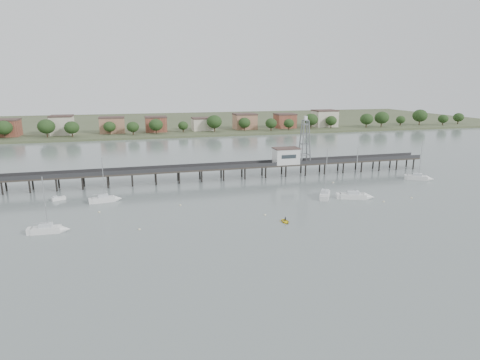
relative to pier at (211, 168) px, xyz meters
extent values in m
plane|color=slate|center=(0.00, -60.00, -3.79)|extent=(500.00, 500.00, 0.00)
cube|color=#2D2823|center=(0.00, 0.00, -0.04)|extent=(150.00, 5.00, 0.50)
cube|color=#333335|center=(0.00, -2.40, 0.76)|extent=(150.00, 0.12, 1.10)
cube|color=#333335|center=(0.00, 2.40, 0.76)|extent=(150.00, 0.12, 1.10)
cylinder|color=black|center=(0.00, -1.90, -1.99)|extent=(0.50, 0.50, 4.40)
cylinder|color=black|center=(0.00, 1.90, -1.99)|extent=(0.50, 0.50, 4.40)
cylinder|color=black|center=(73.00, -1.90, -1.99)|extent=(0.50, 0.50, 4.40)
cylinder|color=black|center=(73.00, 1.90, -1.99)|extent=(0.50, 0.50, 4.40)
cube|color=silver|center=(25.00, 0.00, 2.71)|extent=(8.00, 5.00, 5.00)
cube|color=#4C3833|center=(25.00, 0.00, 5.36)|extent=(8.40, 5.40, 0.30)
cube|color=slate|center=(31.50, 0.00, 14.36)|extent=(1.80, 1.80, 0.30)
cube|color=silver|center=(31.50, 0.00, 15.11)|extent=(0.90, 0.90, 1.20)
cube|color=white|center=(32.62, -29.96, -3.32)|extent=(7.27, 4.74, 1.65)
cone|color=white|center=(36.62, -31.37, -3.32)|extent=(3.54, 3.42, 2.64)
cube|color=silver|center=(32.62, -29.96, -2.14)|extent=(3.54, 2.99, 0.75)
cylinder|color=#A5A8AA|center=(33.07, -30.12, 3.86)|extent=(0.18, 0.18, 12.71)
cylinder|color=#A5A8AA|center=(31.56, -29.59, -1.59)|extent=(3.77, 1.43, 0.12)
cube|color=white|center=(63.55, -16.15, -3.32)|extent=(6.21, 5.24, 1.65)
cone|color=white|center=(66.62, -18.23, -3.32)|extent=(3.34, 3.30, 2.31)
cube|color=silver|center=(63.55, -16.15, -2.14)|extent=(3.22, 3.01, 0.75)
cylinder|color=#A5A8AA|center=(63.89, -16.38, 3.07)|extent=(0.18, 0.18, 11.13)
cylinder|color=#A5A8AA|center=(62.73, -15.60, -1.59)|extent=(2.93, 2.04, 0.12)
cube|color=white|center=(-31.68, -16.32, -3.32)|extent=(5.92, 3.06, 1.65)
cone|color=white|center=(-28.20, -15.77, -3.32)|extent=(2.67, 2.54, 2.20)
cube|color=silver|center=(-31.68, -16.32, -2.14)|extent=(2.76, 2.13, 0.75)
cylinder|color=#A5A8AA|center=(-31.29, -16.26, 2.80)|extent=(0.18, 0.18, 10.59)
cylinder|color=#A5A8AA|center=(-32.61, -16.47, -1.59)|extent=(3.27, 0.64, 0.12)
cube|color=white|center=(-41.70, -36.25, -3.32)|extent=(5.72, 2.39, 1.65)
cone|color=white|center=(-38.17, -36.37, -3.32)|extent=(2.43, 2.28, 2.20)
cube|color=silver|center=(-41.70, -36.25, -2.14)|extent=(2.57, 1.84, 0.75)
cylinder|color=#A5A8AA|center=(-41.31, -36.26, 2.80)|extent=(0.18, 0.18, 10.60)
cylinder|color=#A5A8AA|center=(-42.65, -36.21, -1.59)|extent=(3.30, 0.23, 0.12)
cube|color=white|center=(25.83, -27.15, -3.32)|extent=(5.33, 6.64, 1.65)
cone|color=white|center=(27.85, -23.78, -3.32)|extent=(3.44, 3.50, 2.44)
cube|color=silver|center=(25.83, -27.15, -2.14)|extent=(3.11, 3.40, 0.75)
cylinder|color=#A5A8AA|center=(26.06, -26.77, 3.40)|extent=(0.18, 0.18, 11.78)
cylinder|color=#A5A8AA|center=(25.29, -28.05, -1.59)|extent=(1.99, 3.20, 0.12)
cube|color=white|center=(-43.27, -11.36, -3.47)|extent=(3.67, 2.67, 0.94)
cube|color=silver|center=(-43.95, -11.67, -2.90)|extent=(1.49, 1.49, 0.56)
imported|color=yellow|center=(8.37, -42.88, -3.79)|extent=(2.09, 0.69, 2.90)
imported|color=black|center=(8.37, -42.88, -3.79)|extent=(0.68, 1.17, 0.26)
ellipsoid|color=#F0E8BA|center=(-32.17, -24.96, -3.71)|extent=(0.56, 0.56, 0.39)
ellipsoid|color=#F0E8BA|center=(-12.76, -24.41, -3.71)|extent=(0.56, 0.56, 0.39)
ellipsoid|color=#F0E8BA|center=(35.67, -13.05, -3.71)|extent=(0.56, 0.56, 0.39)
ellipsoid|color=#F0E8BA|center=(5.54, -37.18, -3.71)|extent=(0.56, 0.56, 0.39)
ellipsoid|color=#F0E8BA|center=(-23.09, -39.28, -3.71)|extent=(0.56, 0.56, 0.39)
ellipsoid|color=#F0E8BA|center=(38.76, -34.88, -3.71)|extent=(0.56, 0.56, 0.39)
ellipsoid|color=#F0E8BA|center=(48.01, -33.77, -3.71)|extent=(0.56, 0.56, 0.39)
cube|color=#475133|center=(0.00, 185.00, -3.29)|extent=(500.00, 170.00, 1.40)
cube|color=brown|center=(-90.00, 123.00, 1.91)|extent=(13.00, 10.50, 9.00)
cube|color=brown|center=(-62.00, 123.00, 1.91)|extent=(13.00, 10.50, 9.00)
cube|color=brown|center=(-35.00, 123.00, 1.91)|extent=(13.00, 10.50, 9.00)
cube|color=brown|center=(-10.00, 123.00, 1.91)|extent=(13.00, 10.50, 9.00)
cube|color=brown|center=(18.00, 123.00, 1.91)|extent=(13.00, 10.50, 9.00)
cube|color=brown|center=(45.00, 123.00, 1.91)|extent=(13.00, 10.50, 9.00)
cube|color=brown|center=(72.00, 123.00, 1.91)|extent=(13.00, 10.50, 9.00)
cube|color=brown|center=(100.00, 123.00, 1.91)|extent=(13.00, 10.50, 9.00)
ellipsoid|color=#1C3415|center=(0.00, 111.00, 2.21)|extent=(8.00, 8.00, 6.80)
ellipsoid|color=#1C3415|center=(120.00, 111.00, 2.21)|extent=(8.00, 8.00, 6.80)
camera|label=1|loc=(-22.90, -121.70, 26.62)|focal=30.00mm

